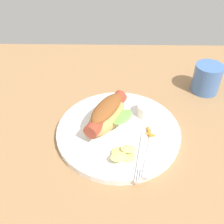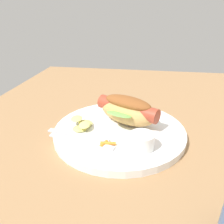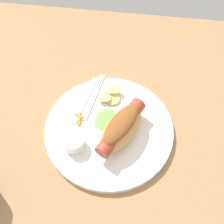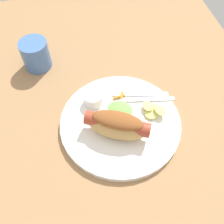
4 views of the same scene
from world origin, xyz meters
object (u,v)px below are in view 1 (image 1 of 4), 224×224
(sauce_ramekin, at_px, (147,110))
(drinking_cup, at_px, (207,78))
(plate, at_px, (118,131))
(hot_dog, at_px, (107,114))
(chips_pile, at_px, (123,154))
(carrot_garnish, at_px, (150,133))
(fork, at_px, (141,154))
(knife, at_px, (150,151))

(sauce_ramekin, xyz_separation_m, drinking_cup, (0.18, 0.13, 0.01))
(plate, bearing_deg, drinking_cup, 36.16)
(hot_dog, height_order, chips_pile, hot_dog)
(carrot_garnish, height_order, drinking_cup, drinking_cup)
(fork, bearing_deg, hot_dog, -130.39)
(plate, bearing_deg, hot_dog, 152.97)
(sauce_ramekin, bearing_deg, carrot_garnish, -88.87)
(chips_pile, bearing_deg, fork, 8.06)
(chips_pile, bearing_deg, knife, 14.08)
(knife, relative_size, chips_pile, 2.26)
(plate, height_order, fork, fork)
(drinking_cup, bearing_deg, fork, -127.54)
(hot_dog, distance_m, drinking_cup, 0.33)
(sauce_ramekin, relative_size, fork, 0.34)
(plate, height_order, knife, knife)
(plate, relative_size, hot_dog, 1.94)
(plate, relative_size, carrot_garnish, 9.40)
(knife, distance_m, carrot_garnish, 0.05)
(sauce_ramekin, height_order, drinking_cup, drinking_cup)
(hot_dog, height_order, carrot_garnish, hot_dog)
(hot_dog, relative_size, sauce_ramekin, 3.17)
(fork, bearing_deg, carrot_garnish, 170.00)
(chips_pile, distance_m, carrot_garnish, 0.09)
(sauce_ramekin, distance_m, fork, 0.14)
(hot_dog, bearing_deg, plate, 89.90)
(plate, distance_m, hot_dog, 0.05)
(sauce_ramekin, height_order, chips_pile, sauce_ramekin)
(carrot_garnish, distance_m, drinking_cup, 0.27)
(chips_pile, distance_m, drinking_cup, 0.36)
(plate, bearing_deg, knife, -45.52)
(chips_pile, xyz_separation_m, carrot_garnish, (0.06, 0.07, -0.01))
(hot_dog, height_order, drinking_cup, drinking_cup)
(knife, relative_size, drinking_cup, 1.75)
(hot_dog, height_order, sauce_ramekin, hot_dog)
(carrot_garnish, bearing_deg, hot_dog, 162.83)
(plate, distance_m, fork, 0.09)
(sauce_ramekin, xyz_separation_m, carrot_garnish, (0.00, -0.07, -0.01))
(fork, bearing_deg, knife, 125.23)
(hot_dog, distance_m, chips_pile, 0.11)
(plate, xyz_separation_m, drinking_cup, (0.25, 0.19, 0.03))
(hot_dog, distance_m, knife, 0.13)
(knife, relative_size, carrot_garnish, 4.63)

